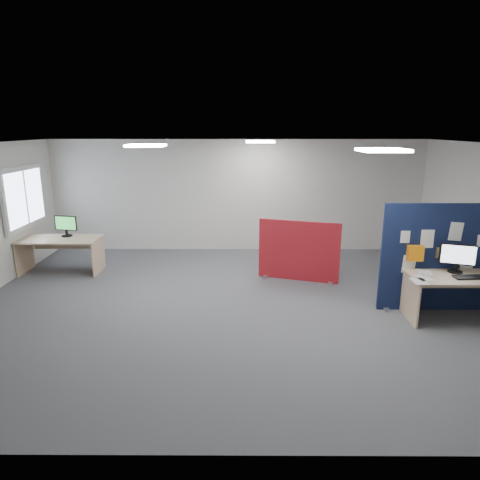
{
  "coord_description": "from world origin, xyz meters",
  "views": [
    {
      "loc": [
        0.12,
        -6.84,
        2.96
      ],
      "look_at": [
        0.08,
        0.61,
        1.0
      ],
      "focal_mm": 32.0,
      "sensor_mm": 36.0,
      "label": 1
    }
  ],
  "objects_px": {
    "navy_divider": "(447,258)",
    "monitor_main": "(457,257)",
    "main_desk": "(462,286)",
    "monitor_second": "(66,225)",
    "red_divider": "(299,252)",
    "office_chair": "(306,246)",
    "second_desk": "(61,246)"
  },
  "relations": [
    {
      "from": "navy_divider",
      "to": "red_divider",
      "type": "xyz_separation_m",
      "value": [
        -2.23,
        1.42,
        -0.31
      ]
    },
    {
      "from": "monitor_main",
      "to": "second_desk",
      "type": "bearing_deg",
      "value": -177.1
    },
    {
      "from": "main_desk",
      "to": "monitor_second",
      "type": "xyz_separation_m",
      "value": [
        -7.18,
        2.44,
        0.42
      ]
    },
    {
      "from": "monitor_main",
      "to": "monitor_second",
      "type": "xyz_separation_m",
      "value": [
        -7.12,
        2.3,
        -0.02
      ]
    },
    {
      "from": "navy_divider",
      "to": "monitor_main",
      "type": "xyz_separation_m",
      "value": [
        0.05,
        -0.22,
        0.09
      ]
    },
    {
      "from": "navy_divider",
      "to": "main_desk",
      "type": "height_order",
      "value": "navy_divider"
    },
    {
      "from": "navy_divider",
      "to": "office_chair",
      "type": "distance_m",
      "value": 2.84
    },
    {
      "from": "office_chair",
      "to": "monitor_main",
      "type": "bearing_deg",
      "value": -55.32
    },
    {
      "from": "main_desk",
      "to": "monitor_second",
      "type": "height_order",
      "value": "monitor_second"
    },
    {
      "from": "navy_divider",
      "to": "office_chair",
      "type": "xyz_separation_m",
      "value": [
        -2.0,
        1.99,
        -0.34
      ]
    },
    {
      "from": "navy_divider",
      "to": "main_desk",
      "type": "distance_m",
      "value": 0.51
    },
    {
      "from": "red_divider",
      "to": "main_desk",
      "type": "bearing_deg",
      "value": -20.08
    },
    {
      "from": "red_divider",
      "to": "office_chair",
      "type": "xyz_separation_m",
      "value": [
        0.23,
        0.57,
        -0.04
      ]
    },
    {
      "from": "red_divider",
      "to": "office_chair",
      "type": "relative_size",
      "value": 1.58
    },
    {
      "from": "main_desk",
      "to": "monitor_main",
      "type": "height_order",
      "value": "monitor_main"
    },
    {
      "from": "main_desk",
      "to": "monitor_main",
      "type": "relative_size",
      "value": 3.27
    },
    {
      "from": "monitor_second",
      "to": "red_divider",
      "type": "bearing_deg",
      "value": 2.02
    },
    {
      "from": "navy_divider",
      "to": "monitor_main",
      "type": "relative_size",
      "value": 4.25
    },
    {
      "from": "navy_divider",
      "to": "red_divider",
      "type": "relative_size",
      "value": 1.41
    },
    {
      "from": "red_divider",
      "to": "monitor_main",
      "type": "bearing_deg",
      "value": -18.62
    },
    {
      "from": "navy_divider",
      "to": "main_desk",
      "type": "xyz_separation_m",
      "value": [
        0.12,
        -0.36,
        -0.34
      ]
    },
    {
      "from": "monitor_main",
      "to": "second_desk",
      "type": "xyz_separation_m",
      "value": [
        -7.2,
        2.15,
        -0.43
      ]
    },
    {
      "from": "navy_divider",
      "to": "second_desk",
      "type": "height_order",
      "value": "navy_divider"
    },
    {
      "from": "second_desk",
      "to": "red_divider",
      "type": "bearing_deg",
      "value": -5.96
    },
    {
      "from": "navy_divider",
      "to": "main_desk",
      "type": "relative_size",
      "value": 1.3
    },
    {
      "from": "navy_divider",
      "to": "office_chair",
      "type": "bearing_deg",
      "value": 135.1
    },
    {
      "from": "main_desk",
      "to": "second_desk",
      "type": "distance_m",
      "value": 7.61
    },
    {
      "from": "monitor_main",
      "to": "main_desk",
      "type": "bearing_deg",
      "value": -45.55
    },
    {
      "from": "red_divider",
      "to": "monitor_second",
      "type": "bearing_deg",
      "value": -170.72
    },
    {
      "from": "red_divider",
      "to": "office_chair",
      "type": "distance_m",
      "value": 0.61
    },
    {
      "from": "navy_divider",
      "to": "monitor_second",
      "type": "relative_size",
      "value": 4.48
    },
    {
      "from": "navy_divider",
      "to": "red_divider",
      "type": "distance_m",
      "value": 2.66
    }
  ]
}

